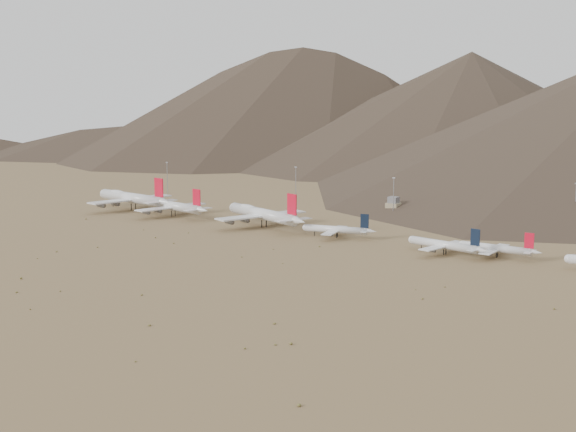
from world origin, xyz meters
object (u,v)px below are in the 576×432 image
Objects in this scene: widebody_east at (263,214)px; narrowbody_b at (446,245)px; widebody_centre at (172,206)px; widebody_west at (132,198)px; control_tower at (393,207)px; narrowbody_a at (338,230)px.

narrowbody_b is at bearing 13.38° from widebody_east.
widebody_centre is at bearing -173.13° from narrowbody_b.
widebody_west is 233.28m from narrowbody_b.
widebody_west is 175.64m from control_tower.
widebody_west is at bearing -152.44° from control_tower.
widebody_east is at bearing 6.57° from widebody_west.
control_tower is at bearing 46.11° from widebody_centre.
widebody_west is at bearing -173.64° from narrowbody_b.
widebody_west is 6.65× the size of control_tower.
narrowbody_b is (65.13, -7.70, 0.24)m from narrowbody_a.
widebody_centre reaches higher than control_tower.
widebody_east reaches higher than narrowbody_a.
widebody_west is 1.83× the size of narrowbody_b.
narrowbody_b is at bearing 4.54° from widebody_west.
narrowbody_a is at bearing -176.68° from narrowbody_b.
widebody_centre is at bearing -143.01° from control_tower.
widebody_centre is 1.50× the size of narrowbody_b.
widebody_centre is at bearing 2.22° from widebody_west.
widebody_west is 114.18m from widebody_east.
narrowbody_b is (232.76, -15.06, -3.50)m from widebody_west.
widebody_east is (114.13, -3.32, -0.46)m from widebody_west.
widebody_east is at bearing 9.99° from widebody_centre.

